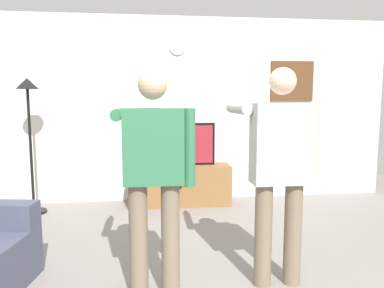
# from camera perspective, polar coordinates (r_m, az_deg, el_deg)

# --- Properties ---
(back_wall) EXTENTS (6.40, 0.10, 2.70)m
(back_wall) POSITION_cam_1_polar(r_m,az_deg,el_deg) (5.38, -2.11, 5.45)
(back_wall) COLOR silver
(back_wall) RESTS_ON ground_plane
(tv_stand) EXTENTS (1.44, 0.45, 0.57)m
(tv_stand) POSITION_cam_1_polar(r_m,az_deg,el_deg) (5.17, -1.99, -6.55)
(tv_stand) COLOR olive
(tv_stand) RESTS_ON ground_plane
(television) EXTENTS (1.02, 0.07, 0.60)m
(television) POSITION_cam_1_polar(r_m,az_deg,el_deg) (5.11, -2.06, -0.03)
(television) COLOR black
(television) RESTS_ON tv_stand
(wall_clock) EXTENTS (0.24, 0.03, 0.24)m
(wall_clock) POSITION_cam_1_polar(r_m,az_deg,el_deg) (5.37, -2.34, 15.24)
(wall_clock) COLOR white
(framed_picture) EXTENTS (0.67, 0.04, 0.60)m
(framed_picture) POSITION_cam_1_polar(r_m,az_deg,el_deg) (5.73, 15.57, 9.60)
(framed_picture) COLOR brown
(floor_lamp) EXTENTS (0.32, 0.32, 1.78)m
(floor_lamp) POSITION_cam_1_polar(r_m,az_deg,el_deg) (5.09, -24.49, 3.85)
(floor_lamp) COLOR black
(floor_lamp) RESTS_ON ground_plane
(person_standing_nearer_lamp) EXTENTS (0.62, 0.78, 1.71)m
(person_standing_nearer_lamp) POSITION_cam_1_polar(r_m,az_deg,el_deg) (2.67, -6.12, -4.29)
(person_standing_nearer_lamp) COLOR #7A6B56
(person_standing_nearer_lamp) RESTS_ON ground_plane
(person_standing_nearer_couch) EXTENTS (0.63, 0.78, 1.75)m
(person_standing_nearer_couch) POSITION_cam_1_polar(r_m,az_deg,el_deg) (2.92, 13.74, -3.04)
(person_standing_nearer_couch) COLOR #7A6B56
(person_standing_nearer_couch) RESTS_ON ground_plane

